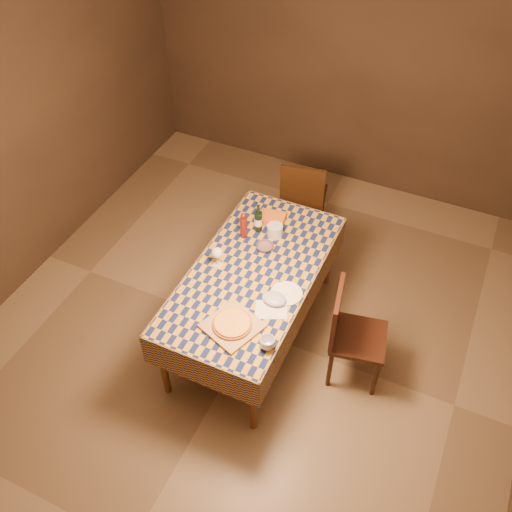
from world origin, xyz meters
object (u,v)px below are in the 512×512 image
object	(u,v)px
chair_far	(303,195)
chair_right	(349,330)
dining_table	(253,278)
bowl	(265,247)
cutting_board	(232,326)
pizza	(232,324)
wine_bottle	(258,221)
white_plate	(286,294)

from	to	relation	value
chair_far	chair_right	bearing A→B (deg)	-56.47
dining_table	bowl	world-z (taller)	bowl
cutting_board	chair_far	xyz separation A→B (m)	(-0.18, 1.91, -0.26)
pizza	wine_bottle	distance (m)	1.06
chair_right	white_plate	bearing A→B (deg)	-172.69
cutting_board	chair_right	bearing A→B (deg)	34.83
dining_table	bowl	bearing A→B (deg)	95.04
bowl	chair_far	distance (m)	1.11
dining_table	white_plate	world-z (taller)	white_plate
white_plate	cutting_board	bearing A→B (deg)	-117.52
white_plate	chair_right	world-z (taller)	chair_right
wine_bottle	white_plate	bearing A→B (deg)	-49.10
dining_table	wine_bottle	size ratio (longest dim) A/B	6.84
dining_table	cutting_board	size ratio (longest dim) A/B	5.15
cutting_board	white_plate	size ratio (longest dim) A/B	1.46
white_plate	chair_right	distance (m)	0.57
dining_table	white_plate	xyz separation A→B (m)	(0.33, -0.11, 0.08)
wine_bottle	white_plate	xyz separation A→B (m)	(0.50, -0.57, -0.09)
chair_far	chair_right	xyz separation A→B (m)	(0.92, -1.39, 0.00)
chair_far	dining_table	bearing A→B (deg)	-86.24
wine_bottle	cutting_board	bearing A→B (deg)	-75.74
bowl	chair_right	bearing A→B (deg)	-20.37
dining_table	pizza	distance (m)	0.58
chair_far	white_plate	bearing A→B (deg)	-74.08
dining_table	bowl	xyz separation A→B (m)	(-0.02, 0.27, 0.10)
cutting_board	white_plate	world-z (taller)	cutting_board
pizza	chair_far	world-z (taller)	chair_far
white_plate	chair_right	xyz separation A→B (m)	(0.51, 0.07, -0.25)
pizza	white_plate	distance (m)	0.51
wine_bottle	chair_right	world-z (taller)	wine_bottle
pizza	bowl	size ratio (longest dim) A/B	2.34
chair_right	wine_bottle	bearing A→B (deg)	153.18
bowl	wine_bottle	distance (m)	0.25
cutting_board	pizza	size ratio (longest dim) A/B	1.07
dining_table	chair_far	distance (m)	1.36
dining_table	wine_bottle	world-z (taller)	wine_bottle
dining_table	cutting_board	world-z (taller)	cutting_board
cutting_board	chair_far	distance (m)	1.94
pizza	bowl	xyz separation A→B (m)	(-0.12, 0.84, -0.01)
cutting_board	dining_table	bearing A→B (deg)	99.32
chair_far	pizza	bearing A→B (deg)	-84.60
bowl	white_plate	xyz separation A→B (m)	(0.35, -0.38, -0.02)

